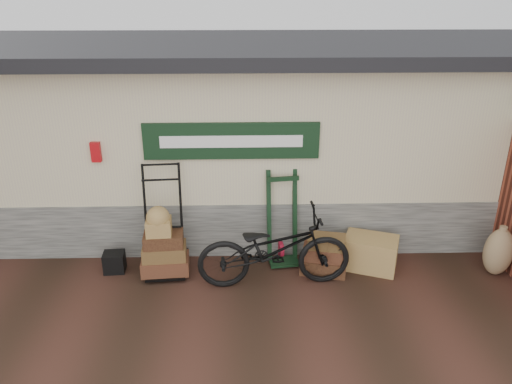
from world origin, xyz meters
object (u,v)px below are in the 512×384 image
black_trunk (114,262)px  bicycle (274,245)px  porter_trolley (163,220)px  green_barrow (283,218)px  wicker_hamper (370,253)px  suitcase_stack (324,254)px

black_trunk → bicycle: size_ratio=0.14×
porter_trolley → green_barrow: (1.80, 0.23, -0.11)m
wicker_hamper → black_trunk: wicker_hamper is taller
wicker_hamper → bicycle: (-1.52, -0.41, 0.39)m
wicker_hamper → porter_trolley: bearing=179.2°
wicker_hamper → black_trunk: 3.94m
porter_trolley → bicycle: porter_trolley is taller
porter_trolley → suitcase_stack: (2.41, -0.14, -0.54)m
green_barrow → suitcase_stack: (0.61, -0.37, -0.44)m
suitcase_stack → wicker_hamper: bearing=7.1°
green_barrow → bicycle: bearing=-111.6°
porter_trolley → bicycle: 1.71m
porter_trolley → green_barrow: size_ratio=1.14×
suitcase_stack → wicker_hamper: (0.74, 0.09, -0.05)m
wicker_hamper → black_trunk: bearing=-180.0°
porter_trolley → bicycle: (1.63, -0.46, -0.20)m
black_trunk → bicycle: bearing=-9.7°
bicycle → green_barrow: bearing=-17.7°
porter_trolley → bicycle: bearing=-20.1°
green_barrow → black_trunk: green_barrow is taller
wicker_hamper → bicycle: bicycle is taller
suitcase_stack → green_barrow: bearing=149.1°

